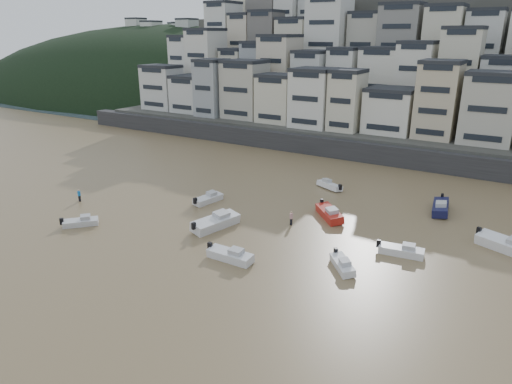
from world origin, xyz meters
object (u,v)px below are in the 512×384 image
Objects in this scene: boat_b at (343,263)px; boat_j at (81,221)px; boat_c at (216,221)px; person_blue at (79,195)px; boat_d at (402,249)px; boat_f at (208,198)px; boat_i at (441,206)px; person_pink at (291,218)px; boat_g at (507,243)px; boat_a at (230,254)px; boat_h at (330,184)px; boat_e at (329,212)px.

boat_j is (-30.83, -6.43, -0.02)m from boat_b.
person_blue is (-21.48, -2.45, -0.06)m from boat_c.
boat_d is 42.76m from person_blue.
boat_c reaches higher than boat_d.
boat_b is at bearing -131.79° from boat_d.
boat_f is 16.65m from boat_j.
boat_c is 29.25m from boat_i.
person_pink reaches higher than boat_f.
boat_g is at bearing 93.30° from boat_b.
boat_i is at bearing 26.91° from person_blue.
boat_a is 0.86× the size of boat_i.
boat_b reaches higher than boat_j.
boat_j is at bearing 132.48° from boat_c.
person_blue reaches higher than boat_f.
boat_c is at bearing -137.13° from boat_g.
boat_c reaches higher than boat_f.
boat_c is at bearing 6.50° from person_blue.
person_pink is (21.48, 13.54, 0.27)m from boat_j.
boat_g reaches higher than boat_j.
boat_g reaches higher than boat_f.
boat_c reaches higher than person_blue.
person_blue reaches higher than boat_a.
boat_h is at bearing -179.10° from boat_g.
boat_d is 0.74× the size of boat_g.
boat_c is 32.05m from boat_g.
boat_c reaches higher than boat_j.
boat_d is at bearing -27.57° from boat_j.
person_pink reaches higher than boat_d.
boat_c is 1.45× the size of boat_h.
boat_i is at bearing 125.90° from boat_b.
boat_g is at bearing -176.85° from boat_h.
boat_e is 3.49× the size of person_pink.
person_blue is (-27.26, -23.21, 0.22)m from boat_h.
boat_h reaches higher than boat_j.
person_blue is 1.00× the size of person_pink.
boat_b is at bearing 22.42° from boat_a.
boat_d reaches higher than boat_b.
person_blue is (-43.27, -21.96, 0.01)m from boat_i.
boat_j is at bearing -37.50° from person_blue.
boat_b is 16.66m from boat_c.
boat_g is (23.88, 17.04, 0.18)m from boat_a.
person_blue is at bearing 95.25° from boat_j.
boat_g reaches higher than boat_e.
boat_a is at bearing -58.24° from boat_e.
person_blue is (-38.07, -0.88, 0.25)m from boat_b.
person_pink is at bearing 120.12° from boat_h.
boat_g is (9.31, 6.69, 0.24)m from boat_d.
boat_a is 0.79× the size of boat_c.
boat_i reaches higher than boat_f.
boat_d reaches higher than boat_h.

